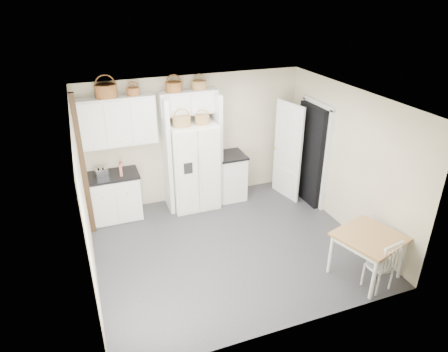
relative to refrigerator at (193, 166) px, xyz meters
name	(u,v)px	position (x,y,z in m)	size (l,w,h in m)	color
floor	(230,246)	(0.15, -1.63, -0.88)	(4.50, 4.50, 0.00)	#333334
ceiling	(231,101)	(0.15, -1.63, 1.72)	(4.50, 4.50, 0.00)	white
wall_back	(194,139)	(0.15, 0.37, 0.42)	(4.50, 4.50, 0.00)	#B6AE90
wall_left	(85,204)	(-2.10, -1.63, 0.42)	(4.00, 4.00, 0.00)	#B6AE90
wall_right	(347,160)	(2.40, -1.63, 0.42)	(4.00, 4.00, 0.00)	#B6AE90
refrigerator	(193,166)	(0.00, 0.00, 0.00)	(0.91, 0.73, 1.77)	white
base_cab_left	(114,197)	(-1.58, 0.07, -0.44)	(0.95, 0.60, 0.88)	white
base_cab_right	(230,176)	(0.82, 0.07, -0.41)	(0.54, 0.64, 0.94)	white
dining_table	(366,255)	(1.85, -3.08, -0.52)	(0.88, 0.88, 0.73)	olive
windsor_chair	(379,265)	(1.84, -3.38, -0.47)	(0.41, 0.37, 0.83)	white
counter_left	(111,175)	(-1.58, 0.07, 0.02)	(0.99, 0.64, 0.04)	black
counter_right	(230,155)	(0.82, 0.07, 0.08)	(0.58, 0.69, 0.04)	black
toaster	(101,173)	(-1.76, 0.03, 0.12)	(0.22, 0.13, 0.15)	silver
cookbook_red	(121,169)	(-1.41, -0.01, 0.16)	(0.04, 0.16, 0.24)	maroon
cookbook_cream	(121,169)	(-1.40, -0.01, 0.16)	(0.04, 0.16, 0.24)	beige
basket_upper_b	(106,91)	(-1.48, 0.20, 1.58)	(0.39, 0.39, 0.23)	brown
basket_upper_c	(133,91)	(-1.01, 0.20, 1.53)	(0.23, 0.23, 0.14)	brown
basket_bridge_a	(174,87)	(-0.26, 0.20, 1.55)	(0.31, 0.31, 0.18)	brown
basket_bridge_b	(199,85)	(0.22, 0.20, 1.55)	(0.29, 0.29, 0.16)	#965E3D
basket_fridge_a	(182,121)	(-0.22, -0.10, 0.97)	(0.34, 0.34, 0.18)	#965E3D
basket_fridge_b	(202,120)	(0.18, -0.10, 0.96)	(0.28, 0.28, 0.15)	#965E3D
upper_cabinet	(117,121)	(-1.35, 0.20, 1.02)	(1.40, 0.34, 0.90)	white
bridge_cabinet	(188,102)	(0.00, 0.20, 1.24)	(1.12, 0.34, 0.45)	white
fridge_panel_left	(167,156)	(-0.51, 0.07, 0.27)	(0.08, 0.60, 2.30)	white
fridge_panel_right	(216,149)	(0.51, 0.07, 0.27)	(0.08, 0.60, 2.30)	white
trim_post	(83,167)	(-2.05, -0.28, 0.42)	(0.09, 0.09, 2.60)	#351F0F
doorway_void	(311,155)	(2.31, -0.63, 0.14)	(0.18, 0.85, 2.05)	black
door_slab	(288,151)	(1.95, -0.30, 0.14)	(0.80, 0.04, 2.05)	white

